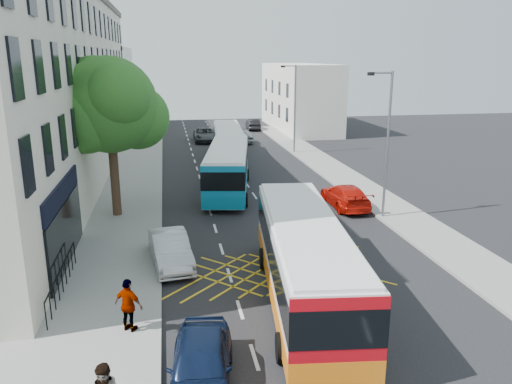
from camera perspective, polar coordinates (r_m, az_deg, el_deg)
name	(u,v)px	position (r m, az deg, el deg)	size (l,w,h in m)	color
ground	(354,347)	(16.81, 11.12, -16.95)	(120.00, 120.00, 0.00)	black
pavement_left	(118,216)	(29.65, -15.53, -2.61)	(5.00, 70.00, 0.15)	gray
pavement_right	(380,202)	(32.25, 14.03, -1.07)	(3.00, 70.00, 0.15)	gray
terrace_main	(41,88)	(38.65, -23.32, 10.88)	(8.30, 45.00, 13.50)	beige
terrace_far	(98,88)	(68.79, -17.65, 11.30)	(8.00, 20.00, 10.00)	silver
building_right	(299,97)	(63.54, 4.96, 10.77)	(6.00, 18.00, 8.00)	silver
street_tree	(109,106)	(28.40, -16.45, 9.41)	(6.30, 5.70, 8.80)	#382619
lamp_near	(386,138)	(28.08, 14.66, 6.02)	(1.45, 0.15, 8.00)	slate
lamp_far	(294,104)	(46.85, 4.36, 9.97)	(1.45, 0.15, 8.00)	slate
railings	(62,278)	(20.61, -21.29, -9.18)	(0.08, 5.60, 1.14)	black
bus_near	(305,260)	(18.52, 5.57, -7.72)	(3.89, 11.51, 3.17)	silver
bus_mid	(228,168)	(33.62, -3.24, 2.76)	(4.43, 11.27, 3.09)	silver
bus_far	(228,142)	(44.60, -3.20, 5.72)	(3.15, 10.43, 2.89)	silver
motorbike	(354,342)	(15.32, 11.19, -16.45)	(0.74, 2.15, 1.91)	black
parked_car_blue	(201,365)	(14.49, -6.33, -19.04)	(1.73, 4.29, 1.46)	#0D1834
parked_car_silver	(170,249)	(22.27, -9.77, -6.48)	(1.52, 4.36, 1.44)	#B7B9BF
red_hatchback	(345,196)	(30.75, 10.17, -0.43)	(1.96, 4.81, 1.40)	red
distant_car_grey	(205,135)	(54.40, -5.85, 6.52)	(2.37, 5.14, 1.43)	#393C40
distant_car_silver	(243,136)	(53.41, -1.48, 6.41)	(1.64, 4.08, 1.39)	#9C9EA3
distant_car_dark	(253,124)	(62.94, -0.36, 7.75)	(1.44, 4.14, 1.36)	black
pedestrian_far	(129,305)	(17.13, -14.35, -12.43)	(1.06, 0.44, 1.82)	gray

